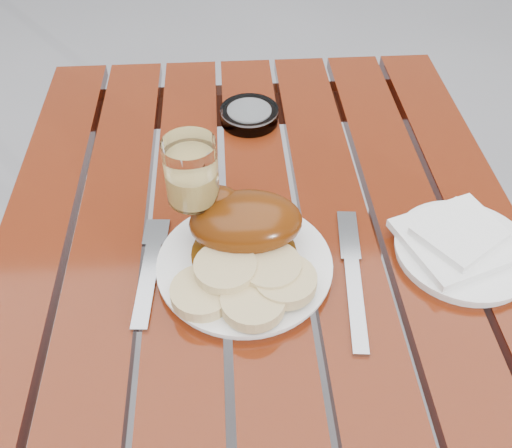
{
  "coord_description": "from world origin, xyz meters",
  "views": [
    {
      "loc": [
        -0.05,
        -0.51,
        1.37
      ],
      "look_at": [
        -0.01,
        0.07,
        0.78
      ],
      "focal_mm": 40.0,
      "sensor_mm": 36.0,
      "label": 1
    }
  ],
  "objects": [
    {
      "name": "roast_duck",
      "position": [
        -0.03,
        0.05,
        0.81
      ],
      "size": [
        0.16,
        0.15,
        0.11
      ],
      "color": "#552E09",
      "rests_on": "dinner_plate"
    },
    {
      "name": "ashtray",
      "position": [
        -0.0,
        0.37,
        0.76
      ],
      "size": [
        0.14,
        0.14,
        0.03
      ],
      "primitive_type": "cylinder",
      "rotation": [
        0.0,
        0.0,
        -0.35
      ],
      "color": "#B2B7BC",
      "rests_on": "table"
    },
    {
      "name": "bread_dumplings",
      "position": [
        -0.03,
        -0.04,
        0.78
      ],
      "size": [
        0.19,
        0.14,
        0.04
      ],
      "color": "#D0B77F",
      "rests_on": "dinner_plate"
    },
    {
      "name": "dinner_plate",
      "position": [
        -0.03,
        0.01,
        0.76
      ],
      "size": [
        0.32,
        0.32,
        0.02
      ],
      "primitive_type": "cylinder",
      "rotation": [
        0.0,
        0.0,
        -0.34
      ],
      "color": "white",
      "rests_on": "table"
    },
    {
      "name": "knife",
      "position": [
        0.12,
        -0.03,
        0.75
      ],
      "size": [
        0.04,
        0.22,
        0.01
      ],
      "primitive_type": "cube",
      "rotation": [
        0.0,
        0.0,
        -0.1
      ],
      "color": "gray",
      "rests_on": "table"
    },
    {
      "name": "napkin",
      "position": [
        0.28,
        0.03,
        0.77
      ],
      "size": [
        0.19,
        0.18,
        0.01
      ],
      "primitive_type": "cube",
      "rotation": [
        0.0,
        0.0,
        0.34
      ],
      "color": "white",
      "rests_on": "side_plate"
    },
    {
      "name": "table",
      "position": [
        0.0,
        0.0,
        0.38
      ],
      "size": [
        0.8,
        1.2,
        0.75
      ],
      "primitive_type": "cube",
      "color": "maroon",
      "rests_on": "ground"
    },
    {
      "name": "wine_glass",
      "position": [
        -0.1,
        0.07,
        0.84
      ],
      "size": [
        0.08,
        0.08,
        0.18
      ],
      "primitive_type": "cylinder",
      "rotation": [
        0.0,
        0.0,
        -0.01
      ],
      "color": "#F5D26F",
      "rests_on": "table"
    },
    {
      "name": "fork",
      "position": [
        -0.17,
        0.01,
        0.75
      ],
      "size": [
        0.04,
        0.19,
        0.01
      ],
      "primitive_type": "cube",
      "rotation": [
        0.0,
        0.0,
        -0.07
      ],
      "color": "gray",
      "rests_on": "table"
    },
    {
      "name": "side_plate",
      "position": [
        0.29,
        0.02,
        0.76
      ],
      "size": [
        0.2,
        0.2,
        0.02
      ],
      "primitive_type": "cylinder",
      "rotation": [
        0.0,
        0.0,
        0.02
      ],
      "color": "white",
      "rests_on": "table"
    }
  ]
}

